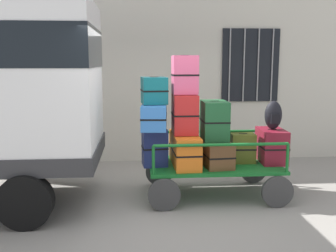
% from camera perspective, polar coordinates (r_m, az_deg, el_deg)
% --- Properties ---
extents(ground_plane, '(40.00, 40.00, 0.00)m').
position_cam_1_polar(ground_plane, '(5.90, 1.22, -11.22)').
color(ground_plane, gray).
extents(building_wall, '(12.00, 0.38, 5.00)m').
position_cam_1_polar(building_wall, '(8.26, -0.62, 12.30)').
color(building_wall, beige).
rests_on(building_wall, ground).
extents(luggage_cart, '(2.10, 1.24, 0.51)m').
position_cam_1_polar(luggage_cart, '(6.16, 6.68, -6.40)').
color(luggage_cart, '#146023').
rests_on(luggage_cart, ground).
extents(cart_railing, '(1.97, 1.10, 0.43)m').
position_cam_1_polar(cart_railing, '(6.05, 6.76, -2.26)').
color(cart_railing, '#146023').
rests_on(cart_railing, luggage_cart).
extents(suitcase_left_bottom, '(0.40, 0.37, 0.57)m').
position_cam_1_polar(suitcase_left_bottom, '(5.92, -1.97, -3.11)').
color(suitcase_left_bottom, navy).
rests_on(suitcase_left_bottom, luggage_cart).
extents(suitcase_left_middle, '(0.44, 0.82, 0.37)m').
position_cam_1_polar(suitcase_left_middle, '(5.86, -2.01, 1.43)').
color(suitcase_left_middle, '#3372C6').
rests_on(suitcase_left_middle, suitcase_left_bottom).
extents(suitcase_left_top, '(0.41, 0.47, 0.40)m').
position_cam_1_polar(suitcase_left_top, '(5.86, -2.05, 5.22)').
color(suitcase_left_top, '#0F5960').
rests_on(suitcase_left_top, suitcase_left_middle).
extents(suitcase_midleft_bottom, '(0.40, 0.98, 0.48)m').
position_cam_1_polar(suitcase_midleft_bottom, '(5.97, 2.46, -3.44)').
color(suitcase_midleft_bottom, orange).
rests_on(suitcase_midleft_bottom, luggage_cart).
extents(suitcase_midleft_middle, '(0.37, 0.51, 0.60)m').
position_cam_1_polar(suitcase_midleft_middle, '(5.91, 2.45, 1.76)').
color(suitcase_midleft_middle, '#B21E1E').
rests_on(suitcase_midleft_middle, suitcase_midleft_bottom).
extents(suitcase_midleft_top, '(0.39, 0.36, 0.58)m').
position_cam_1_polar(suitcase_midleft_top, '(5.88, 2.47, 7.47)').
color(suitcase_midleft_top, '#CC4C72').
rests_on(suitcase_midleft_top, suitcase_midleft_middle).
extents(suitcase_center_bottom, '(0.48, 0.91, 0.38)m').
position_cam_1_polar(suitcase_center_bottom, '(6.07, 6.77, -3.79)').
color(suitcase_center_bottom, brown).
rests_on(suitcase_center_bottom, luggage_cart).
extents(suitcase_center_middle, '(0.39, 0.57, 0.60)m').
position_cam_1_polar(suitcase_center_middle, '(6.02, 6.78, 0.83)').
color(suitcase_center_middle, '#194C28').
rests_on(suitcase_center_middle, suitcase_center_bottom).
extents(suitcase_midright_bottom, '(0.39, 0.29, 0.46)m').
position_cam_1_polar(suitcase_midright_bottom, '(6.22, 10.84, -3.19)').
color(suitcase_midright_bottom, '#4C5119').
rests_on(suitcase_midright_bottom, luggage_cart).
extents(suitcase_right_bottom, '(0.42, 0.65, 0.53)m').
position_cam_1_polar(suitcase_right_bottom, '(6.35, 14.87, -2.78)').
color(suitcase_right_bottom, maroon).
rests_on(suitcase_right_bottom, luggage_cart).
extents(backpack, '(0.27, 0.22, 0.44)m').
position_cam_1_polar(backpack, '(6.25, 15.14, 1.52)').
color(backpack, black).
rests_on(backpack, suitcase_right_bottom).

